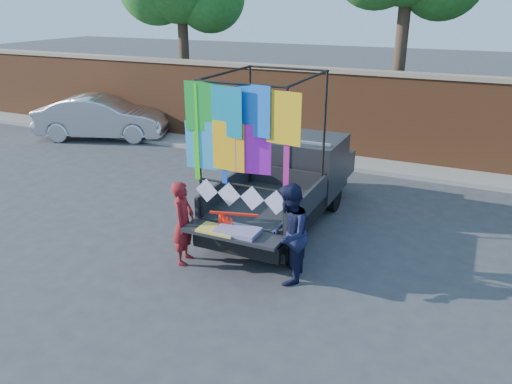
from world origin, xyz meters
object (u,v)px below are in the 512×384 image
at_px(sedan, 103,117).
at_px(woman, 184,223).
at_px(pickup_truck, 293,179).
at_px(man, 289,234).

distance_m(sedan, woman, 9.53).
distance_m(pickup_truck, man, 2.82).
height_order(woman, man, man).
relative_size(pickup_truck, woman, 3.36).
bearing_deg(pickup_truck, sedan, 157.56).
distance_m(woman, man, 1.94).
relative_size(sedan, man, 2.53).
bearing_deg(man, sedan, -134.89).
xyz_separation_m(pickup_truck, sedan, (-8.21, 3.39, -0.10)).
bearing_deg(woman, sedan, 36.29).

